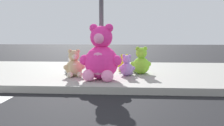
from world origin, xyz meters
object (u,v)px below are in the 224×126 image
object	(u,v)px
plush_lime	(141,63)
plush_pink_large	(101,57)
sign_pole	(101,6)
plush_brown	(94,63)
plush_white	(72,66)
plush_lavender	(127,67)
plush_yellow	(124,65)
plush_tan	(74,66)

from	to	relation	value
plush_lime	plush_pink_large	bearing A→B (deg)	-137.00
sign_pole	plush_brown	xyz separation A→B (m)	(-0.30, 0.70, -1.48)
plush_pink_large	sign_pole	bearing A→B (deg)	95.36
plush_brown	plush_white	xyz separation A→B (m)	(-0.51, -0.47, -0.02)
sign_pole	plush_lavender	world-z (taller)	sign_pole
sign_pole	plush_yellow	xyz separation A→B (m)	(0.56, 0.63, -1.50)
plush_pink_large	plush_lavender	bearing A→B (deg)	43.53
plush_pink_large	plush_brown	bearing A→B (deg)	105.47
plush_white	plush_tan	bearing A→B (deg)	-70.14
plush_brown	plush_white	world-z (taller)	plush_brown
plush_pink_large	plush_lavender	xyz separation A→B (m)	(0.58, 0.55, -0.29)
plush_brown	plush_tan	distance (m)	1.01
plush_pink_large	plush_white	xyz separation A→B (m)	(-0.86, 0.81, -0.30)
plush_lime	plush_yellow	bearing A→B (deg)	142.30
plush_lime	plush_tan	world-z (taller)	plush_lime
plush_lime	plush_tan	distance (m)	1.72
plush_pink_large	plush_brown	world-z (taller)	plush_pink_large
plush_yellow	plush_white	world-z (taller)	plush_white
plush_pink_large	plush_lime	distance (m)	1.31
plush_pink_large	plush_yellow	distance (m)	1.36
plush_lime	plush_lavender	bearing A→B (deg)	-137.86
plush_lime	plush_brown	world-z (taller)	plush_lime
sign_pole	plush_tan	xyz separation A→B (m)	(-0.64, -0.25, -1.43)
plush_pink_large	plush_yellow	world-z (taller)	plush_pink_large
plush_yellow	plush_white	size ratio (longest dim) A/B	0.96
plush_lime	plush_white	bearing A→B (deg)	-177.80
sign_pole	plush_pink_large	world-z (taller)	sign_pole
sign_pole	plush_yellow	distance (m)	1.72
plush_white	plush_tan	size ratio (longest dim) A/B	0.75
sign_pole	plush_tan	world-z (taller)	sign_pole
plush_lime	plush_white	xyz separation A→B (m)	(-1.81, -0.07, -0.08)
plush_lime	plush_lavender	xyz separation A→B (m)	(-0.36, -0.33, -0.07)
plush_lime	plush_brown	size ratio (longest dim) A/B	1.28
plush_yellow	plush_brown	distance (m)	0.86
plush_yellow	plush_tan	size ratio (longest dim) A/B	0.73
plush_pink_large	plush_brown	xyz separation A→B (m)	(-0.36, 1.28, -0.28)
plush_yellow	plush_lime	world-z (taller)	plush_lime
plush_pink_large	plush_lavender	distance (m)	0.85
plush_pink_large	plush_lavender	size ratio (longest dim) A/B	2.36
plush_white	sign_pole	bearing A→B (deg)	-15.43
sign_pole	plush_white	distance (m)	1.72
plush_brown	plush_white	distance (m)	0.69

